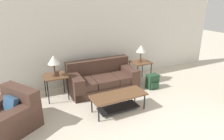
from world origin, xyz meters
TOP-DOWN VIEW (x-y plane):
  - wall_back at (0.00, 4.52)m, footprint 9.02×0.06m
  - couch at (-0.24, 3.81)m, footprint 1.93×1.03m
  - armchair at (-2.68, 2.90)m, footprint 1.34×1.34m
  - coffee_table at (-0.38, 2.52)m, footprint 1.30×0.53m
  - side_table_left at (-1.55, 3.81)m, footprint 0.58×0.55m
  - side_table_right at (1.07, 3.81)m, footprint 0.58×0.55m
  - table_lamp_left at (-1.55, 3.81)m, footprint 0.31×0.31m
  - table_lamp_right at (1.07, 3.81)m, footprint 0.31×0.31m
  - backpack at (1.10, 3.19)m, footprint 0.33×0.31m
  - picture_frame at (-1.51, 3.72)m, footprint 0.10×0.04m

SIDE VIEW (x-z plane):
  - backpack at x=1.10m, z-range 0.00..0.41m
  - armchair at x=-2.68m, z-range -0.11..0.69m
  - couch at x=-0.24m, z-range -0.12..0.70m
  - coffee_table at x=-0.38m, z-range 0.10..0.52m
  - side_table_left at x=-1.55m, z-range 0.26..0.90m
  - side_table_right at x=1.07m, z-range 0.26..0.90m
  - picture_frame at x=-1.51m, z-range 0.64..0.77m
  - table_lamp_left at x=-1.55m, z-range 0.79..1.32m
  - table_lamp_right at x=1.07m, z-range 0.79..1.32m
  - wall_back at x=0.00m, z-range 0.00..2.60m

